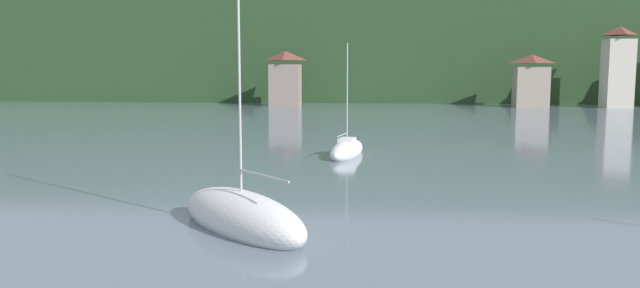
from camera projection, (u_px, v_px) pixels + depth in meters
name	position (u px, v px, depth m)	size (l,w,h in m)	color
wooded_hillside	(408.00, 59.00, 131.25)	(352.00, 75.87, 32.13)	#264223
shore_building_west	(285.00, 79.00, 84.72)	(4.21, 3.78, 7.35)	gray
shore_building_westcentral	(531.00, 82.00, 81.64)	(4.37, 3.40, 6.82)	gray
shore_building_central	(618.00, 68.00, 80.48)	(3.46, 3.47, 10.36)	beige
sailboat_mid_2	(242.00, 217.00, 20.22)	(5.98, 6.21, 10.30)	white
sailboat_far_4	(347.00, 150.00, 37.18)	(2.48, 5.68, 6.92)	white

